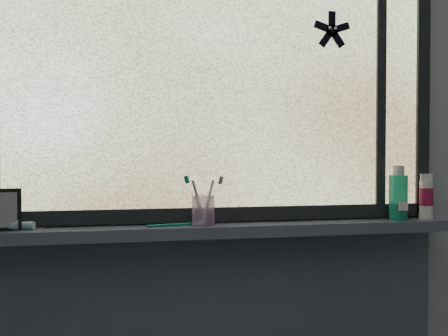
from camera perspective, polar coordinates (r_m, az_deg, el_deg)
name	(u,v)px	position (r m, az deg, el deg)	size (l,w,h in m)	color
wall_back	(224,158)	(1.80, -0.04, 1.15)	(3.00, 0.01, 2.50)	#9EA3A8
windowsill	(228,230)	(1.75, 0.45, -7.08)	(1.62, 0.14, 0.04)	#484D60
window_pane	(225,79)	(1.80, 0.11, 10.10)	(1.50, 0.01, 1.00)	silver
frame_bottom	(225,214)	(1.79, 0.13, -5.27)	(1.60, 0.03, 0.05)	black
frame_right	(422,85)	(2.09, 21.67, 8.77)	(0.05, 0.03, 1.10)	black
frame_mullion	(380,84)	(2.00, 17.42, 9.14)	(0.04, 0.03, 1.00)	black
starfish_sticker	(332,30)	(1.95, 12.23, 15.11)	(0.15, 0.02, 0.15)	black
vanity_mirror	(3,210)	(1.73, -23.90, -4.38)	(0.11, 0.05, 0.13)	black
toothpaste_tube	(15,225)	(1.73, -22.73, -6.02)	(0.19, 0.04, 0.03)	silver
toothbrush_cup	(203,211)	(1.71, -2.39, -4.88)	(0.08, 0.08, 0.10)	#D2A9E0
toothbrush_lying	(171,224)	(1.70, -6.02, -6.40)	(0.21, 0.02, 0.01)	#0C7264
mouthwash_bottle	(398,193)	(1.95, 19.30, -2.71)	(0.07, 0.07, 0.17)	#20A787
cream_tube	(426,195)	(2.03, 22.11, -2.85)	(0.05, 0.05, 0.12)	silver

